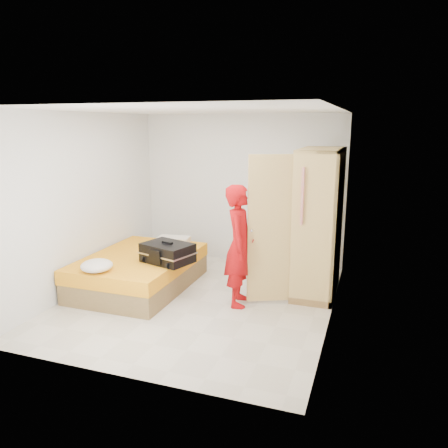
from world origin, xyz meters
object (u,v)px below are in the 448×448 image
(bed, at_px, (140,271))
(wardrobe, at_px, (315,226))
(suitcase, at_px, (167,253))
(round_cushion, at_px, (97,266))
(person, at_px, (240,246))

(bed, height_order, wardrobe, wardrobe)
(suitcase, xyz_separation_m, round_cushion, (-0.71, -0.69, -0.05))
(wardrobe, xyz_separation_m, suitcase, (-1.96, -0.78, -0.36))
(bed, relative_size, suitcase, 2.49)
(wardrobe, relative_size, person, 1.27)
(person, bearing_deg, round_cushion, 102.56)
(person, xyz_separation_m, round_cushion, (-1.77, -0.73, -0.25))
(bed, distance_m, round_cushion, 0.90)
(wardrobe, distance_m, person, 1.17)
(round_cushion, bearing_deg, person, 22.26)
(wardrobe, bearing_deg, suitcase, -158.37)
(suitcase, distance_m, round_cushion, 0.99)
(wardrobe, height_order, round_cushion, wardrobe)
(suitcase, bearing_deg, round_cushion, -118.53)
(wardrobe, xyz_separation_m, round_cushion, (-2.66, -1.47, -0.42))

